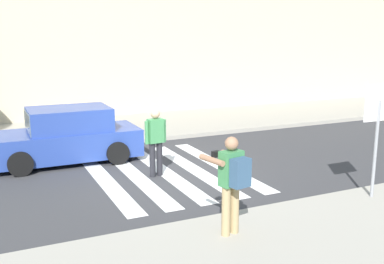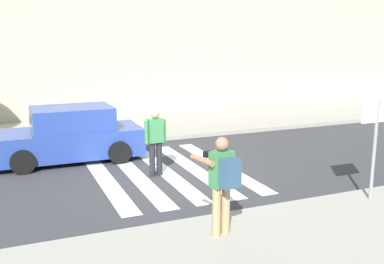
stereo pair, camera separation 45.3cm
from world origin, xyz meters
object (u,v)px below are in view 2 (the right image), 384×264
object	(u,v)px
stop_sign	(377,117)
photographer_with_backpack	(222,178)
pedestrian_crossing	(155,138)
parked_car_blue	(69,136)

from	to	relation	value
stop_sign	photographer_with_backpack	world-z (taller)	stop_sign
pedestrian_crossing	parked_car_blue	xyz separation A→B (m)	(-1.82, 2.32, -0.25)
photographer_with_backpack	pedestrian_crossing	xyz separation A→B (m)	(0.15, 4.08, -0.19)
pedestrian_crossing	parked_car_blue	distance (m)	2.96
parked_car_blue	stop_sign	bearing A→B (deg)	-48.58
pedestrian_crossing	parked_car_blue	size ratio (longest dim) A/B	0.42
stop_sign	photographer_with_backpack	xyz separation A→B (m)	(-3.66, -0.37, -0.72)
stop_sign	parked_car_blue	distance (m)	8.13
stop_sign	pedestrian_crossing	xyz separation A→B (m)	(-3.51, 3.71, -0.91)
photographer_with_backpack	pedestrian_crossing	bearing A→B (deg)	87.83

